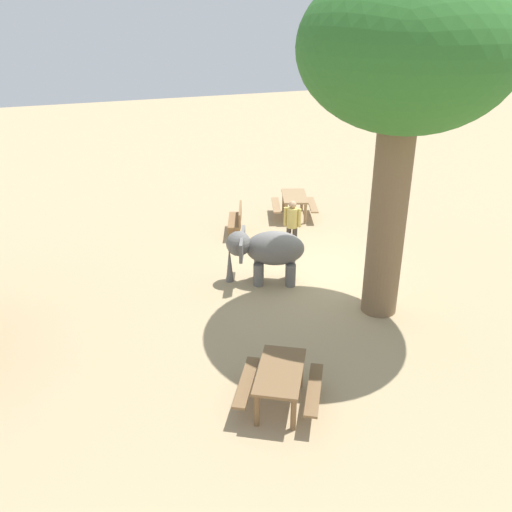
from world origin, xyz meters
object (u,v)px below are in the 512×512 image
(elephant, at_px, (267,250))
(shade_tree_main, at_px, (405,57))
(picnic_table_far, at_px, (280,379))
(picnic_table_near, at_px, (294,201))
(wooden_bench, at_px, (237,220))
(person_handler, at_px, (292,223))

(elephant, height_order, shade_tree_main, shade_tree_main)
(picnic_table_far, bearing_deg, picnic_table_near, 4.85)
(elephant, relative_size, wooden_bench, 1.41)
(elephant, relative_size, picnic_table_far, 1.00)
(person_handler, distance_m, shade_tree_main, 6.12)
(shade_tree_main, height_order, wooden_bench, shade_tree_main)
(elephant, bearing_deg, shade_tree_main, 153.54)
(wooden_bench, distance_m, picnic_table_far, 8.30)
(picnic_table_near, height_order, picnic_table_far, same)
(shade_tree_main, xyz_separation_m, picnic_table_far, (-2.41, 3.54, -5.17))
(wooden_bench, relative_size, picnic_table_near, 0.77)
(person_handler, xyz_separation_m, picnic_table_far, (-6.14, 2.85, -0.36))
(person_handler, bearing_deg, elephant, -6.01)
(shade_tree_main, xyz_separation_m, picnic_table_near, (6.41, -0.55, -5.17))
(elephant, xyz_separation_m, person_handler, (1.45, -1.33, 0.04))
(elephant, relative_size, person_handler, 1.26)
(wooden_bench, distance_m, picnic_table_near, 2.40)
(elephant, relative_size, shade_tree_main, 0.27)
(wooden_bench, xyz_separation_m, picnic_table_far, (-8.10, 1.80, 0.12))
(picnic_table_near, bearing_deg, person_handler, -6.30)
(picnic_table_far, bearing_deg, wooden_bench, 17.15)
(person_handler, height_order, picnic_table_far, person_handler)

